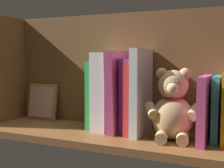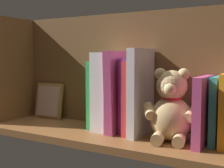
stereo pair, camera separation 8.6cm
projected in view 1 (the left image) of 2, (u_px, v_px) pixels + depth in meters
The scene contains 13 objects.
ground_plane at pixel (112, 136), 93.12cm from camera, with size 90.65×26.14×2.20cm, color brown.
shelf_back_panel at pixel (125, 70), 101.15cm from camera, with size 90.65×1.50×37.97cm, color brown.
shelf_side_divider at pixel (4, 69), 109.22cm from camera, with size 2.40×20.14×37.97cm, color brown.
book_3 at pixel (217, 109), 83.29cm from camera, with size 1.90×11.55×18.25cm, color teal.
book_4 at pixel (205, 109), 82.42cm from camera, with size 2.33×16.07×18.33cm, color #B23F72.
teddy_bear at pixel (173, 108), 84.88cm from camera, with size 16.21×14.57×20.36cm.
book_5 at pixel (141, 92), 90.38cm from camera, with size 2.47×14.74×25.91cm, color silver.
book_6 at pixel (133, 97), 92.29cm from camera, with size 1.62×13.40×22.31cm, color red.
book_7 at pixel (128, 95), 94.28cm from camera, with size 1.55×11.09×22.85cm, color purple.
book_8 at pixel (118, 92), 94.06cm from camera, with size 2.58×13.90×25.16cm, color #B23F72.
dictionary_thick_white at pixel (106, 91), 96.46cm from camera, with size 4.99×12.57×24.79cm, color white.
book_9 at pixel (95, 95), 99.15cm from camera, with size 1.91×10.93×22.08cm, color green.
picture_frame_leaning at pixel (42, 102), 112.70cm from camera, with size 12.15×3.48×13.53cm.
Camera 1 is at (-37.84, 83.11, 23.28)cm, focal length 48.19 mm.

